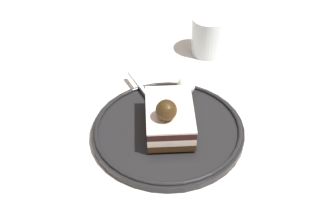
# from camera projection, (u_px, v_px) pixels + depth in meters

# --- Properties ---
(ground_plane) EXTENTS (2.40, 2.40, 0.00)m
(ground_plane) POSITION_uv_depth(u_px,v_px,m) (166.00, 144.00, 0.70)
(ground_plane) COLOR silver
(dessert_plate) EXTENTS (0.24, 0.24, 0.02)m
(dessert_plate) POSITION_uv_depth(u_px,v_px,m) (168.00, 130.00, 0.71)
(dessert_plate) COLOR black
(dessert_plate) RESTS_ON ground_plane
(cake_slice) EXTENTS (0.13, 0.13, 0.07)m
(cake_slice) POSITION_uv_depth(u_px,v_px,m) (170.00, 117.00, 0.69)
(cake_slice) COLOR #392410
(cake_slice) RESTS_ON dessert_plate
(whipped_cream_dollop) EXTENTS (0.03, 0.03, 0.03)m
(whipped_cream_dollop) POSITION_uv_depth(u_px,v_px,m) (186.00, 86.00, 0.76)
(whipped_cream_dollop) COLOR white
(whipped_cream_dollop) RESTS_ON dessert_plate
(fork) EXTENTS (0.12, 0.04, 0.00)m
(fork) POSITION_uv_depth(u_px,v_px,m) (145.00, 93.00, 0.76)
(fork) COLOR silver
(fork) RESTS_ON dessert_plate
(drink_glass_near) EXTENTS (0.07, 0.07, 0.08)m
(drink_glass_near) POSITION_uv_depth(u_px,v_px,m) (209.00, 36.00, 0.87)
(drink_glass_near) COLOR silver
(drink_glass_near) RESTS_ON ground_plane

